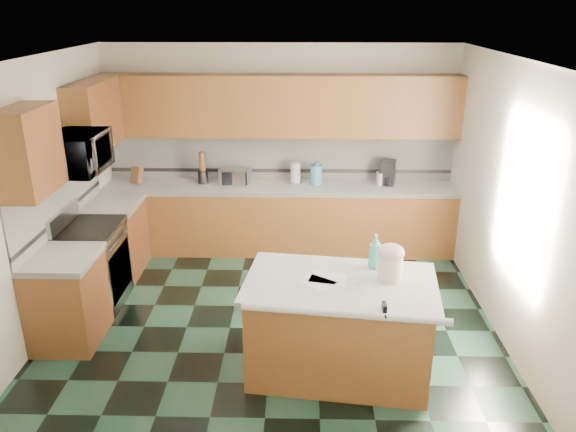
{
  "coord_description": "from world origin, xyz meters",
  "views": [
    {
      "loc": [
        0.28,
        -5.02,
        3.18
      ],
      "look_at": [
        0.15,
        0.35,
        1.12
      ],
      "focal_mm": 35.0,
      "sensor_mm": 36.0,
      "label": 1
    }
  ],
  "objects_px": {
    "soap_bottle_island": "(375,251)",
    "toaster_oven": "(235,176)",
    "island_top": "(341,285)",
    "coffee_maker": "(387,172)",
    "treat_jar": "(390,268)",
    "knife_block": "(137,175)",
    "island_base": "(339,330)"
  },
  "relations": [
    {
      "from": "soap_bottle_island",
      "to": "toaster_oven",
      "type": "relative_size",
      "value": 0.88
    },
    {
      "from": "knife_block",
      "to": "island_top",
      "type": "bearing_deg",
      "value": -24.35
    },
    {
      "from": "treat_jar",
      "to": "toaster_oven",
      "type": "bearing_deg",
      "value": 145.12
    },
    {
      "from": "island_top",
      "to": "coffee_maker",
      "type": "height_order",
      "value": "coffee_maker"
    },
    {
      "from": "island_top",
      "to": "treat_jar",
      "type": "xyz_separation_m",
      "value": [
        0.43,
        0.05,
        0.14
      ]
    },
    {
      "from": "soap_bottle_island",
      "to": "knife_block",
      "type": "distance_m",
      "value": 3.77
    },
    {
      "from": "island_top",
      "to": "treat_jar",
      "type": "distance_m",
      "value": 0.45
    },
    {
      "from": "soap_bottle_island",
      "to": "toaster_oven",
      "type": "bearing_deg",
      "value": 125.88
    },
    {
      "from": "island_base",
      "to": "knife_block",
      "type": "distance_m",
      "value": 3.78
    },
    {
      "from": "treat_jar",
      "to": "coffee_maker",
      "type": "xyz_separation_m",
      "value": [
        0.36,
        2.72,
        0.05
      ]
    },
    {
      "from": "island_base",
      "to": "treat_jar",
      "type": "xyz_separation_m",
      "value": [
        0.43,
        0.05,
        0.6
      ]
    },
    {
      "from": "island_base",
      "to": "island_top",
      "type": "height_order",
      "value": "island_top"
    },
    {
      "from": "soap_bottle_island",
      "to": "coffee_maker",
      "type": "xyz_separation_m",
      "value": [
        0.46,
        2.5,
        0.0
      ]
    },
    {
      "from": "island_base",
      "to": "coffee_maker",
      "type": "bearing_deg",
      "value": 81.42
    },
    {
      "from": "coffee_maker",
      "to": "toaster_oven",
      "type": "bearing_deg",
      "value": -162.66
    },
    {
      "from": "island_base",
      "to": "island_top",
      "type": "relative_size",
      "value": 0.94
    },
    {
      "from": "soap_bottle_island",
      "to": "treat_jar",
      "type": "bearing_deg",
      "value": -61.37
    },
    {
      "from": "treat_jar",
      "to": "toaster_oven",
      "type": "height_order",
      "value": "treat_jar"
    },
    {
      "from": "treat_jar",
      "to": "knife_block",
      "type": "xyz_separation_m",
      "value": [
        -2.95,
        2.69,
        0.0
      ]
    },
    {
      "from": "soap_bottle_island",
      "to": "knife_block",
      "type": "relative_size",
      "value": 1.42
    },
    {
      "from": "island_base",
      "to": "soap_bottle_island",
      "type": "bearing_deg",
      "value": 47.57
    },
    {
      "from": "treat_jar",
      "to": "knife_block",
      "type": "height_order",
      "value": "knife_block"
    },
    {
      "from": "island_top",
      "to": "toaster_oven",
      "type": "distance_m",
      "value": 3.01
    },
    {
      "from": "island_base",
      "to": "toaster_oven",
      "type": "relative_size",
      "value": 4.22
    },
    {
      "from": "knife_block",
      "to": "coffee_maker",
      "type": "relative_size",
      "value": 0.7
    },
    {
      "from": "coffee_maker",
      "to": "treat_jar",
      "type": "bearing_deg",
      "value": -81.06
    },
    {
      "from": "soap_bottle_island",
      "to": "knife_block",
      "type": "xyz_separation_m",
      "value": [
        -2.84,
        2.47,
        -0.05
      ]
    },
    {
      "from": "island_base",
      "to": "soap_bottle_island",
      "type": "distance_m",
      "value": 0.78
    },
    {
      "from": "island_base",
      "to": "soap_bottle_island",
      "type": "xyz_separation_m",
      "value": [
        0.32,
        0.27,
        0.65
      ]
    },
    {
      "from": "island_top",
      "to": "knife_block",
      "type": "relative_size",
      "value": 7.27
    },
    {
      "from": "island_top",
      "to": "knife_block",
      "type": "height_order",
      "value": "knife_block"
    },
    {
      "from": "treat_jar",
      "to": "island_top",
      "type": "bearing_deg",
      "value": -148.99
    }
  ]
}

